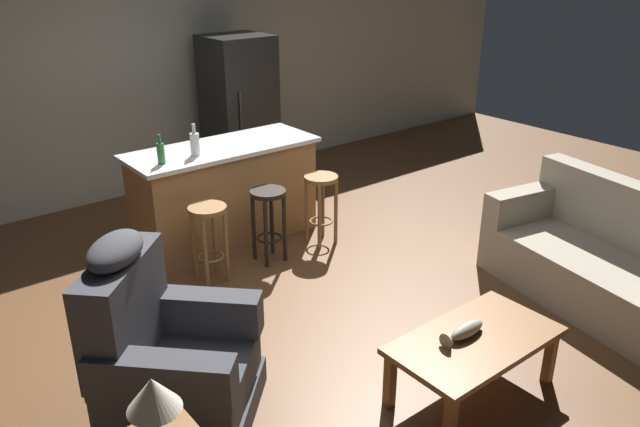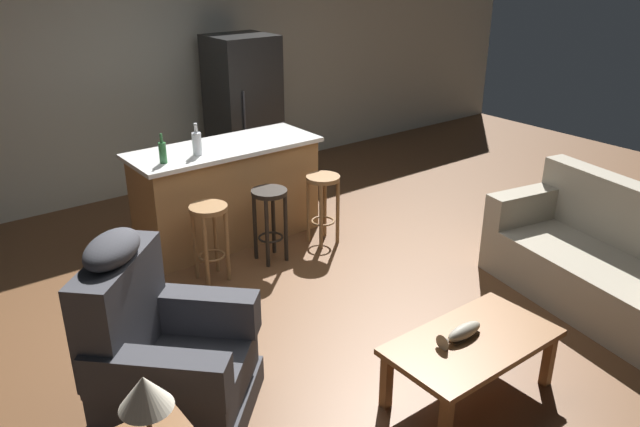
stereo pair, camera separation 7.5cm
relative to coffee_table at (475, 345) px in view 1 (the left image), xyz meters
name	(u,v)px [view 1 (the left image)]	position (x,y,z in m)	size (l,w,h in m)	color
ground_plane	(312,293)	(-0.02, 1.63, -0.36)	(12.00, 12.00, 0.00)	brown
back_wall	(139,79)	(-0.02, 4.75, 0.94)	(12.00, 0.05, 2.60)	#B2B2A3
coffee_table	(475,345)	(0.00, 0.00, 0.00)	(1.10, 0.60, 0.42)	brown
fish_figurine	(463,332)	(-0.06, 0.05, 0.10)	(0.34, 0.10, 0.10)	#4C3823
couch	(608,264)	(1.74, 0.07, -0.02)	(1.18, 2.02, 0.94)	#9E937F
recliner_near_lamp	(166,359)	(-1.60, 0.99, 0.06)	(1.19, 1.19, 1.20)	#3D3D42
table_lamp	(153,398)	(-2.00, 0.18, 0.50)	(0.24, 0.24, 0.41)	#4C3823
kitchen_island	(225,193)	(-0.02, 2.98, 0.11)	(1.80, 0.70, 0.95)	#9E7042
bar_stool_left	(209,230)	(-0.55, 2.35, 0.11)	(0.32, 0.32, 0.68)	olive
bar_stool_middle	(268,212)	(0.05, 2.35, 0.11)	(0.32, 0.32, 0.68)	black
bar_stool_right	(321,197)	(0.65, 2.35, 0.11)	(0.32, 0.32, 0.68)	olive
refrigerator	(239,113)	(0.90, 4.18, 0.52)	(0.70, 0.69, 1.76)	black
bottle_tall_green	(161,153)	(-0.69, 2.84, 0.68)	(0.06, 0.06, 0.26)	#2D6B38
bottle_short_amber	(195,144)	(-0.35, 2.87, 0.69)	(0.08, 0.08, 0.29)	silver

